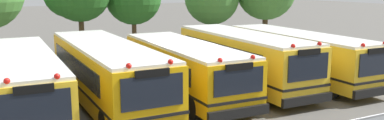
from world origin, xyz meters
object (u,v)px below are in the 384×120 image
(school_bus_1, at_px, (106,72))
(school_bus_3, at_px, (243,57))
(school_bus_0, at_px, (23,81))
(school_bus_2, at_px, (185,67))
(school_bus_4, at_px, (298,54))

(school_bus_1, relative_size, school_bus_3, 1.11)
(school_bus_1, bearing_deg, school_bus_0, -2.01)
(school_bus_0, bearing_deg, school_bus_1, 179.37)
(school_bus_1, height_order, school_bus_2, school_bus_1)
(school_bus_0, relative_size, school_bus_1, 0.97)
(school_bus_0, bearing_deg, school_bus_4, -179.81)
(school_bus_2, height_order, school_bus_4, school_bus_4)
(school_bus_1, distance_m, school_bus_2, 3.53)
(school_bus_0, distance_m, school_bus_1, 3.25)
(school_bus_0, height_order, school_bus_1, school_bus_1)
(school_bus_3, distance_m, school_bus_4, 3.38)
(school_bus_2, xyz_separation_m, school_bus_3, (3.36, 0.31, 0.12))
(school_bus_0, height_order, school_bus_2, school_bus_0)
(school_bus_3, xyz_separation_m, school_bus_4, (3.37, -0.18, -0.08))
(school_bus_1, distance_m, school_bus_3, 6.88)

